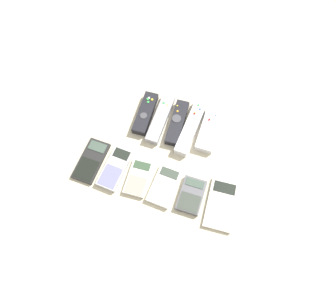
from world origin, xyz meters
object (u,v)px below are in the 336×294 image
remote_4 (209,130)px  calculator_5 (221,204)px  remote_2 (176,122)px  calculator_3 (164,186)px  remote_3 (191,127)px  calculator_1 (115,168)px  calculator_0 (91,161)px  remote_1 (161,118)px  calculator_2 (138,178)px  calculator_4 (191,195)px  remote_0 (145,113)px

remote_4 → calculator_5: (0.11, -0.24, -0.01)m
remote_2 → calculator_3: size_ratio=1.30×
remote_3 → remote_4: bearing=11.5°
calculator_1 → calculator_0: bearing=-176.5°
remote_1 → remote_3: bearing=0.1°
calculator_0 → calculator_3: (0.26, -0.01, 0.00)m
remote_3 → remote_4: size_ratio=1.33×
calculator_3 → calculator_5: calculator_3 is taller
remote_1 → calculator_0: remote_1 is taller
calculator_2 → calculator_4: 0.18m
remote_0 → remote_4: (0.23, 0.01, -0.00)m
calculator_0 → calculator_2: 0.17m
calculator_1 → calculator_2: 0.08m
calculator_3 → calculator_4: calculator_4 is taller
calculator_3 → calculator_1: bearing=-178.9°
remote_0 → calculator_1: (-0.02, -0.22, -0.00)m
calculator_2 → calculator_3: (0.09, 0.00, 0.00)m
calculator_0 → calculator_5: 0.44m
remote_0 → remote_3: bearing=-3.3°
remote_4 → calculator_2: size_ratio=1.31×
remote_1 → calculator_5: 0.36m
remote_3 → calculator_4: (0.07, -0.23, -0.00)m
remote_0 → calculator_0: remote_0 is taller
remote_4 → calculator_4: remote_4 is taller
remote_4 → calculator_3: 0.25m
remote_3 → remote_4: 0.06m
remote_4 → calculator_4: 0.24m
calculator_4 → remote_3: bearing=106.5°
remote_3 → calculator_3: (-0.02, -0.23, -0.01)m
calculator_5 → calculator_3: bearing=176.3°
remote_1 → calculator_4: size_ratio=1.70×
remote_3 → calculator_0: remote_3 is taller
calculator_2 → calculator_0: bearing=174.0°
remote_4 → calculator_1: (-0.25, -0.23, -0.00)m
remote_1 → calculator_3: 0.24m
remote_2 → calculator_0: bearing=-137.9°
remote_0 → calculator_2: 0.24m
remote_2 → remote_4: bearing=0.4°
remote_1 → calculator_1: (-0.08, -0.22, -0.00)m
calculator_0 → calculator_4: calculator_4 is taller
remote_4 → calculator_4: bearing=-88.6°
remote_1 → calculator_2: remote_1 is taller
calculator_0 → calculator_1: size_ratio=1.00×
remote_1 → calculator_4: bearing=-51.7°
remote_0 → remote_1: remote_0 is taller
calculator_3 → calculator_5: (0.19, 0.00, -0.00)m
remote_2 → calculator_4: remote_2 is taller
remote_0 → calculator_0: size_ratio=1.09×
calculator_4 → calculator_3: bearing=178.0°
remote_1 → calculator_4: (0.18, -0.23, -0.00)m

